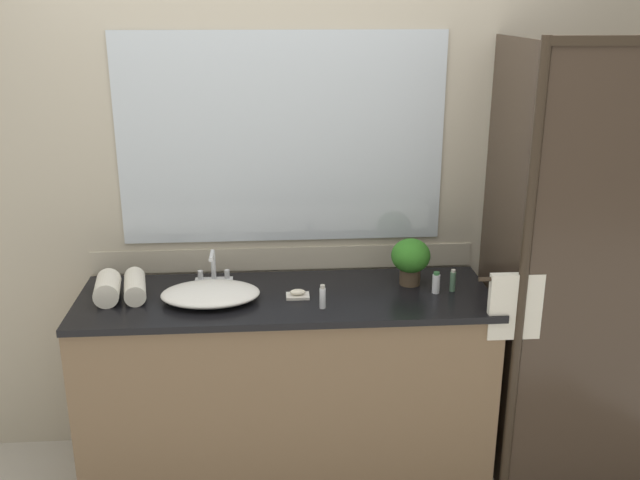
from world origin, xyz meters
TOP-DOWN VIEW (x-y plane):
  - ground_plane at (0.00, 0.00)m, footprint 8.00×8.00m
  - wall_back_with_mirror at (0.00, 0.34)m, footprint 4.40×0.06m
  - vanity_cabinet at (0.00, 0.01)m, footprint 1.80×0.58m
  - shower_enclosure at (1.28, -0.19)m, footprint 1.20×0.59m
  - sink_basin at (-0.32, -0.03)m, footprint 0.42×0.30m
  - faucet at (-0.32, 0.17)m, footprint 0.17×0.13m
  - potted_plant at (0.56, 0.09)m, footprint 0.17×0.17m
  - soap_dish at (0.05, -0.03)m, footprint 0.10×0.07m
  - amenity_bottle_body_wash at (0.74, -0.01)m, footprint 0.03×0.03m
  - amenity_bottle_conditioner at (0.66, -0.02)m, footprint 0.03×0.03m
  - amenity_bottle_shampoo at (0.15, -0.15)m, footprint 0.03×0.03m
  - rolled_towel_near_edge at (-0.76, 0.01)m, footprint 0.13×0.22m
  - rolled_towel_middle at (-0.65, 0.04)m, footprint 0.13×0.26m

SIDE VIEW (x-z plane):
  - ground_plane at x=0.00m, z-range 0.00..0.00m
  - vanity_cabinet at x=0.00m, z-range 0.00..0.90m
  - soap_dish at x=0.05m, z-range 0.90..0.93m
  - sink_basin at x=-0.32m, z-range 0.90..0.96m
  - rolled_towel_middle at x=-0.65m, z-range 0.90..0.99m
  - amenity_bottle_conditioner at x=0.66m, z-range 0.90..0.99m
  - amenity_bottle_body_wash at x=0.74m, z-range 0.90..1.00m
  - amenity_bottle_shampoo at x=0.15m, z-range 0.90..1.00m
  - faucet at x=-0.32m, z-range 0.87..1.03m
  - rolled_towel_near_edge at x=-0.76m, z-range 0.90..1.01m
  - shower_enclosure at x=1.28m, z-range 0.02..2.02m
  - potted_plant at x=0.56m, z-range 0.92..1.13m
  - wall_back_with_mirror at x=0.00m, z-range 0.01..2.61m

